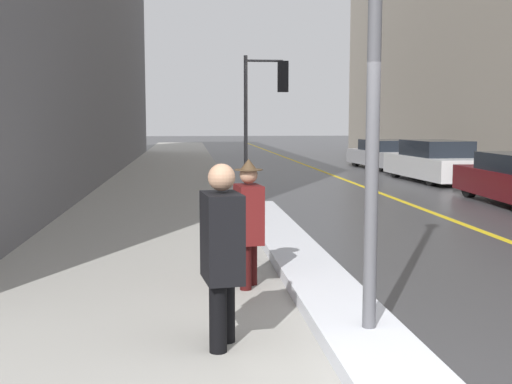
% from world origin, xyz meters
% --- Properties ---
extents(sidewalk_slab, '(4.00, 80.00, 0.01)m').
position_xyz_m(sidewalk_slab, '(-2.00, 15.00, 0.01)').
color(sidewalk_slab, '#9E9B93').
rests_on(sidewalk_slab, ground).
extents(road_centre_stripe, '(0.16, 80.00, 0.00)m').
position_xyz_m(road_centre_stripe, '(4.00, 15.00, 0.00)').
color(road_centre_stripe, gold).
rests_on(road_centre_stripe, ground).
extents(snow_bank_curb, '(0.79, 10.65, 0.16)m').
position_xyz_m(snow_bank_curb, '(0.24, 4.73, 0.08)').
color(snow_bank_curb, silver).
rests_on(snow_bank_curb, ground).
extents(traffic_light_near, '(1.31, 0.32, 3.89)m').
position_xyz_m(traffic_light_near, '(1.07, 14.39, 2.81)').
color(traffic_light_near, '#515156').
rests_on(traffic_light_near, ground).
extents(pedestrian_with_shoulder_bag, '(0.38, 0.76, 1.64)m').
position_xyz_m(pedestrian_with_shoulder_bag, '(-1.02, 1.01, 0.91)').
color(pedestrian_with_shoulder_bag, black).
rests_on(pedestrian_with_shoulder_bag, ground).
extents(pedestrian_in_fedora, '(0.34, 0.51, 1.56)m').
position_xyz_m(pedestrian_in_fedora, '(-0.59, 3.01, 0.85)').
color(pedestrian_in_fedora, '#340C0C').
rests_on(pedestrian_in_fedora, ground).
extents(parked_car_white, '(1.95, 4.92, 1.36)m').
position_xyz_m(parked_car_white, '(6.82, 15.99, 0.64)').
color(parked_car_white, silver).
rests_on(parked_car_white, ground).
extents(parked_car_silver, '(2.29, 4.91, 1.21)m').
position_xyz_m(parked_car_silver, '(6.99, 21.65, 0.58)').
color(parked_car_silver, '#B2B2B7').
rests_on(parked_car_silver, ground).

